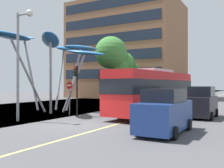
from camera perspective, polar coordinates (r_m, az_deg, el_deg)
ground at (r=16.07m, az=-9.35°, el=-9.03°), size 120.00×240.00×0.10m
red_bus at (r=20.83m, az=9.20°, el=-1.35°), size 3.57×11.20×3.67m
leaf_sculpture at (r=24.62m, az=-13.11°, el=7.73°), size 10.85×11.08×7.63m
traffic_light_kerb_near at (r=20.17m, az=-7.91°, el=0.89°), size 0.28×0.42×3.88m
traffic_light_kerb_far at (r=23.08m, az=-2.48°, el=0.16°), size 0.28×0.42×3.55m
traffic_light_island_mid at (r=28.83m, az=4.05°, el=0.65°), size 0.28×0.42×3.97m
traffic_light_opposite at (r=33.00m, az=6.78°, el=0.48°), size 0.28×0.42×3.92m
car_parked_near at (r=13.25m, az=11.60°, el=-6.09°), size 1.96×4.47×2.22m
car_parked_mid at (r=20.17m, az=19.24°, el=-3.99°), size 1.92×4.16×2.32m
street_lamp at (r=18.26m, az=-19.50°, el=6.87°), size 1.39×0.44×7.31m
tree_pavement_near at (r=32.80m, az=0.50°, el=5.74°), size 5.00×5.12×8.46m
tree_pavement_far at (r=39.98m, az=3.23°, el=3.37°), size 3.38×5.13×7.29m
no_entry_sign at (r=21.05m, az=-9.40°, el=-1.95°), size 0.60×0.12×2.68m
backdrop_building at (r=52.07m, az=3.53°, el=7.25°), size 20.24×15.34×18.42m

